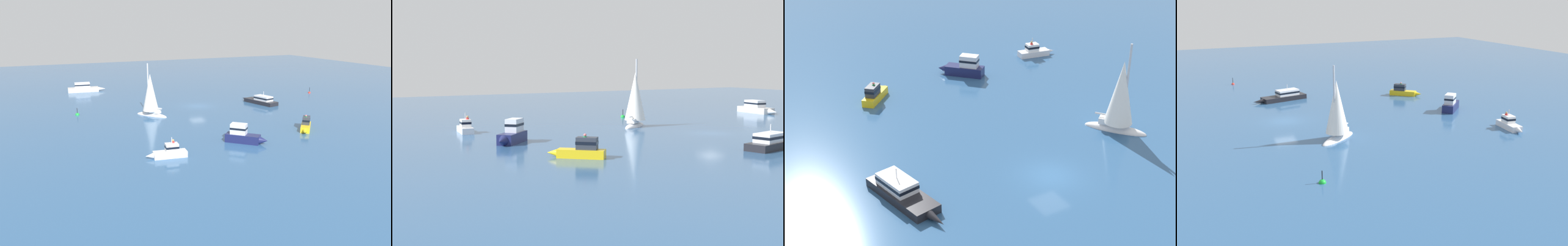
{
  "view_description": "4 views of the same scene",
  "coord_description": "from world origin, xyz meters",
  "views": [
    {
      "loc": [
        27.9,
        60.79,
        14.12
      ],
      "look_at": [
        7.28,
        15.22,
        1.34
      ],
      "focal_mm": 36.8,
      "sensor_mm": 36.0,
      "label": 1
    },
    {
      "loc": [
        -46.48,
        42.11,
        7.71
      ],
      "look_at": [
        8.6,
        10.3,
        0.87
      ],
      "focal_mm": 52.92,
      "sensor_mm": 36.0,
      "label": 2
    },
    {
      "loc": [
        -22.91,
        -30.0,
        23.19
      ],
      "look_at": [
        -1.53,
        8.28,
        1.22
      ],
      "focal_mm": 53.03,
      "sensor_mm": 36.0,
      "label": 3
    },
    {
      "loc": [
        53.15,
        -12.27,
        15.15
      ],
      "look_at": [
        10.49,
        6.97,
        1.68
      ],
      "focal_mm": 42.15,
      "sensor_mm": 36.0,
      "label": 4
    }
  ],
  "objects": [
    {
      "name": "launch_2",
      "position": [
        -6.78,
        19.83,
        0.66
      ],
      "size": [
        3.89,
        4.17,
        1.97
      ],
      "rotation": [
        0.0,
        0.0,
        0.84
      ],
      "color": "yellow",
      "rests_on": "ground"
    },
    {
      "name": "launch",
      "position": [
        15.23,
        -22.67,
        0.76
      ],
      "size": [
        7.56,
        2.54,
        1.89
      ],
      "rotation": [
        0.0,
        0.0,
        3.05
      ],
      "color": "silver",
      "rests_on": "ground"
    },
    {
      "name": "launch_1",
      "position": [
        -11.02,
        2.65,
        0.6
      ],
      "size": [
        3.41,
        7.97,
        2.24
      ],
      "rotation": [
        0.0,
        0.0,
        4.93
      ],
      "color": "black",
      "rests_on": "ground"
    },
    {
      "name": "powerboat",
      "position": [
        13.75,
        22.68,
        0.58
      ],
      "size": [
        4.52,
        1.73,
        2.18
      ],
      "rotation": [
        0.0,
        0.0,
        6.15
      ],
      "color": "white",
      "rests_on": "ground"
    },
    {
      "name": "ground_plane",
      "position": [
        0.0,
        0.0,
        0.0
      ],
      "size": [
        160.0,
        160.0,
        0.0
      ],
      "primitive_type": "plane",
      "color": "#2D5684"
    },
    {
      "name": "mooring_buoy",
      "position": [
        19.7,
        -1.71,
        0.01
      ],
      "size": [
        0.62,
        0.62,
        1.39
      ],
      "color": "green",
      "rests_on": "ground"
    },
    {
      "name": "motor_cruiser",
      "position": [
        3.78,
        21.36,
        0.87
      ],
      "size": [
        4.4,
        4.45,
        2.27
      ],
      "rotation": [
        0.0,
        0.0,
        2.35
      ],
      "color": "#191E4C",
      "rests_on": "ground"
    },
    {
      "name": "yacht",
      "position": [
        9.42,
        3.39,
        2.94
      ],
      "size": [
        4.28,
        5.16,
        8.45
      ],
      "rotation": [
        0.0,
        0.0,
        5.35
      ],
      "color": "white",
      "rests_on": "ground"
    }
  ]
}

